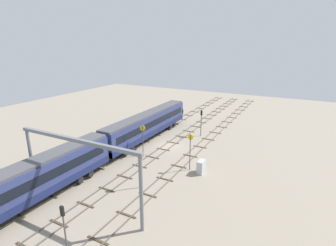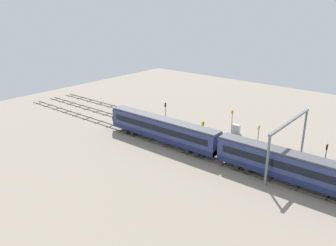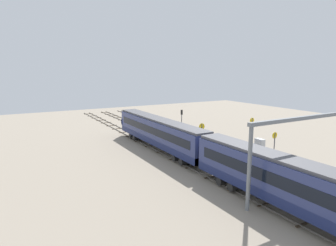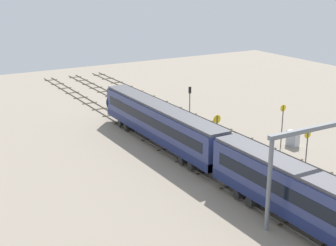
# 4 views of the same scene
# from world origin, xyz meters

# --- Properties ---
(ground_plane) EXTENTS (108.30, 108.30, 0.00)m
(ground_plane) POSITION_xyz_m (0.00, 0.00, 0.00)
(ground_plane) COLOR gray
(track_near_foreground) EXTENTS (92.30, 2.40, 0.16)m
(track_near_foreground) POSITION_xyz_m (0.00, -4.99, 0.07)
(track_near_foreground) COLOR #59544C
(track_near_foreground) RESTS_ON ground
(track_second_near) EXTENTS (92.30, 2.40, 0.16)m
(track_second_near) POSITION_xyz_m (-0.00, 0.00, 0.07)
(track_second_near) COLOR #59544C
(track_second_near) RESTS_ON ground
(track_with_train) EXTENTS (92.30, 2.40, 0.16)m
(track_with_train) POSITION_xyz_m (0.00, 4.99, 0.07)
(track_with_train) COLOR #59544C
(track_with_train) RESTS_ON ground
(train) EXTENTS (50.40, 3.24, 4.80)m
(train) POSITION_xyz_m (-10.24, 4.99, 2.66)
(train) COLOR navy
(train) RESTS_ON ground
(overhead_gantry) EXTENTS (0.40, 15.77, 7.93)m
(overhead_gantry) POSITION_xyz_m (-20.02, -0.15, 5.89)
(overhead_gantry) COLOR slate
(overhead_gantry) RESTS_ON ground
(speed_sign_near_foreground) EXTENTS (0.14, 0.82, 4.77)m
(speed_sign_near_foreground) POSITION_xyz_m (-13.69, -3.20, 3.03)
(speed_sign_near_foreground) COLOR #4C4C51
(speed_sign_near_foreground) RESTS_ON ground
(speed_sign_mid_trackside) EXTENTS (0.14, 0.94, 4.96)m
(speed_sign_mid_trackside) POSITION_xyz_m (-5.27, 1.70, 3.25)
(speed_sign_mid_trackside) COLOR #4C4C51
(speed_sign_mid_trackside) RESTS_ON ground
(speed_sign_far_trackside) EXTENTS (0.14, 0.80, 5.24)m
(speed_sign_far_trackside) POSITION_xyz_m (-6.43, -6.75, 3.28)
(speed_sign_far_trackside) COLOR #4C4C51
(speed_sign_far_trackside) RESTS_ON ground
(signal_light_trackside_approach) EXTENTS (0.31, 0.32, 4.22)m
(signal_light_trackside_approach) POSITION_xyz_m (-25.03, -3.29, 2.78)
(signal_light_trackside_approach) COLOR #4C4C51
(signal_light_trackside_approach) RESTS_ON ground
(signal_light_trackside_departure) EXTENTS (0.31, 0.32, 5.01)m
(signal_light_trackside_departure) POSITION_xyz_m (7.53, -3.05, 3.25)
(signal_light_trackside_departure) COLOR #4C4C51
(signal_light_trackside_departure) RESTS_ON ground
(relay_cabinet) EXTENTS (1.51, 0.82, 1.80)m
(relay_cabinet) POSITION_xyz_m (-6.59, -8.48, 0.90)
(relay_cabinet) COLOR #B2B7BC
(relay_cabinet) RESTS_ON ground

